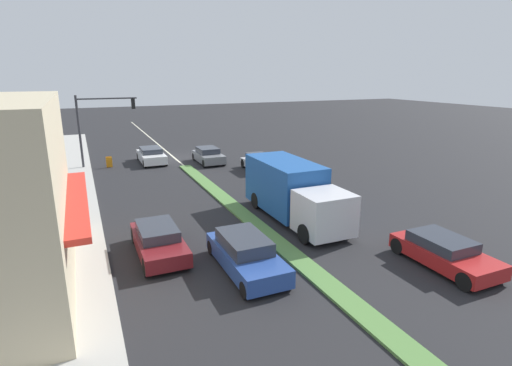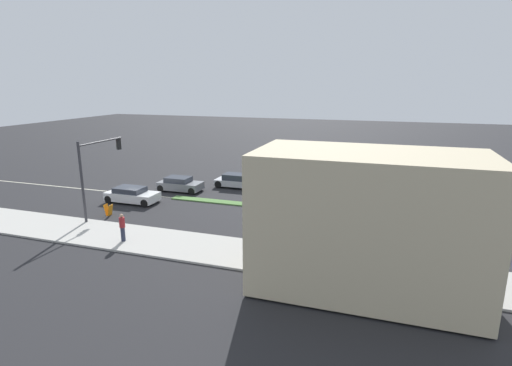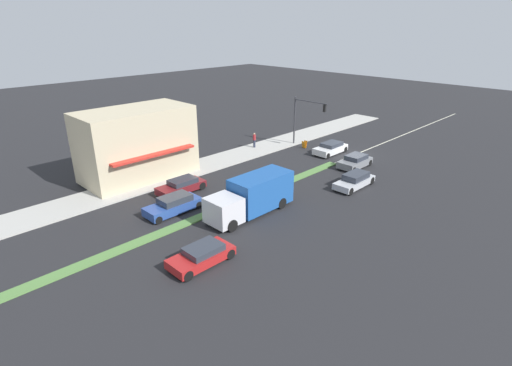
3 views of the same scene
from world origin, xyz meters
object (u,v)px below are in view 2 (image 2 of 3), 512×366
object	(u,v)px
traffic_signal_main	(95,165)
coupe_blue	(405,222)
delivery_truck	(346,188)
pedestrian	(122,227)
hatchback_red	(440,198)
suv_grey	(180,184)
sedan_maroon	(359,232)
warning_aframe_sign	(109,210)
sedan_silver	(238,181)
van_white	(132,195)

from	to	relation	value
traffic_signal_main	coupe_blue	world-z (taller)	traffic_signal_main
traffic_signal_main	delivery_truck	xyz separation A→B (m)	(-8.32, 16.63, -2.43)
pedestrian	hatchback_red	world-z (taller)	pedestrian
delivery_truck	pedestrian	bearing A→B (deg)	-45.29
suv_grey	sedan_maroon	size ratio (longest dim) A/B	0.92
pedestrian	warning_aframe_sign	size ratio (longest dim) A/B	2.06
warning_aframe_sign	delivery_truck	world-z (taller)	delivery_truck
warning_aframe_sign	sedan_silver	distance (m)	12.28
warning_aframe_sign	suv_grey	xyz separation A→B (m)	(-7.82, 1.60, 0.19)
coupe_blue	sedan_maroon	world-z (taller)	coupe_blue
hatchback_red	warning_aframe_sign	bearing A→B (deg)	-65.62
van_white	sedan_maroon	bearing A→B (deg)	81.27
pedestrian	coupe_blue	xyz separation A→B (m)	(-7.48, 16.33, -0.39)
hatchback_red	coupe_blue	world-z (taller)	coupe_blue
van_white	coupe_blue	bearing A→B (deg)	90.00
pedestrian	sedan_maroon	world-z (taller)	pedestrian
delivery_truck	coupe_blue	distance (m)	6.23
van_white	sedan_silver	xyz separation A→B (m)	(-7.20, 6.55, 0.00)
van_white	coupe_blue	xyz separation A→B (m)	(-0.00, 20.96, 0.02)
pedestrian	hatchback_red	xyz separation A→B (m)	(-14.68, 19.18, -0.45)
warning_aframe_sign	delivery_truck	xyz separation A→B (m)	(-7.82, 16.26, 1.04)
pedestrian	delivery_truck	distance (m)	16.90
pedestrian	van_white	xyz separation A→B (m)	(-7.48, -4.63, -0.41)
pedestrian	suv_grey	xyz separation A→B (m)	(-11.88, -2.65, -0.41)
sedan_silver	hatchback_red	bearing A→B (deg)	90.00
sedan_maroon	pedestrian	bearing A→B (deg)	-71.01
hatchback_red	delivery_truck	bearing A→B (deg)	-68.68
suv_grey	coupe_blue	world-z (taller)	coupe_blue
warning_aframe_sign	suv_grey	size ratio (longest dim) A/B	0.21
hatchback_red	van_white	world-z (taller)	van_white
warning_aframe_sign	hatchback_red	size ratio (longest dim) A/B	0.20
warning_aframe_sign	van_white	distance (m)	3.45
traffic_signal_main	hatchback_red	bearing A→B (deg)	115.05
warning_aframe_sign	sedan_silver	xyz separation A→B (m)	(-10.62, 6.17, 0.19)
traffic_signal_main	van_white	bearing A→B (deg)	-179.98
suv_grey	coupe_blue	xyz separation A→B (m)	(4.40, 18.98, 0.02)
traffic_signal_main	sedan_silver	size ratio (longest dim) A/B	1.27
warning_aframe_sign	coupe_blue	xyz separation A→B (m)	(-3.42, 20.58, 0.21)
traffic_signal_main	sedan_silver	xyz separation A→B (m)	(-11.12, 6.54, -3.28)
pedestrian	sedan_maroon	distance (m)	14.40
sedan_silver	traffic_signal_main	bearing A→B (deg)	-30.47
pedestrian	coupe_blue	distance (m)	17.97
delivery_truck	hatchback_red	world-z (taller)	delivery_truck
traffic_signal_main	hatchback_red	size ratio (longest dim) A/B	1.36
delivery_truck	traffic_signal_main	bearing A→B (deg)	-63.41
pedestrian	warning_aframe_sign	world-z (taller)	pedestrian
traffic_signal_main	pedestrian	world-z (taller)	traffic_signal_main
coupe_blue	sedan_maroon	xyz separation A→B (m)	(2.80, -2.72, -0.04)
sedan_maroon	suv_grey	bearing A→B (deg)	-113.89
traffic_signal_main	sedan_maroon	xyz separation A→B (m)	(-1.12, 18.24, -3.30)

